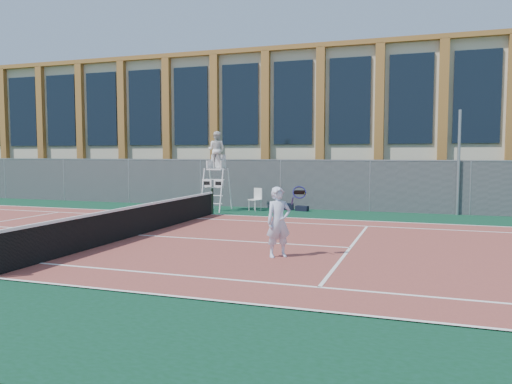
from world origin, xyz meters
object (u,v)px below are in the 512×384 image
(steel_pole, at_px, (459,163))
(tennis_player, at_px, (279,222))
(umpire_chair, at_px, (216,152))
(plastic_chair, at_px, (256,197))

(steel_pole, relative_size, tennis_player, 2.51)
(umpire_chair, relative_size, tennis_player, 2.06)
(umpire_chair, xyz_separation_m, tennis_player, (5.35, -8.77, -1.69))
(steel_pole, bearing_deg, umpire_chair, -170.55)
(plastic_chair, xyz_separation_m, tennis_player, (3.69, -9.31, 0.29))
(umpire_chair, relative_size, plastic_chair, 3.57)
(steel_pole, height_order, plastic_chair, steel_pole)
(umpire_chair, bearing_deg, plastic_chair, 18.01)
(steel_pole, relative_size, umpire_chair, 1.22)
(umpire_chair, bearing_deg, steel_pole, 9.45)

